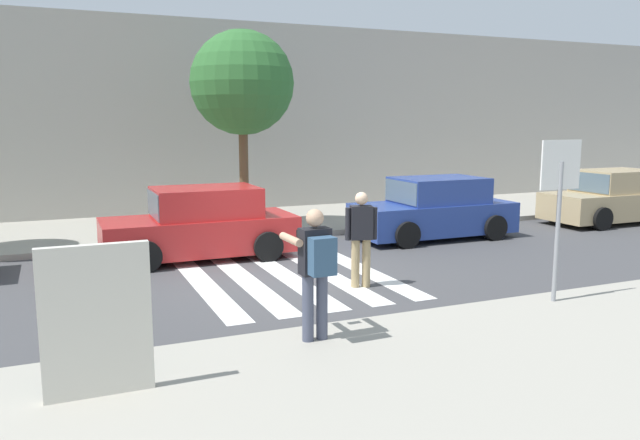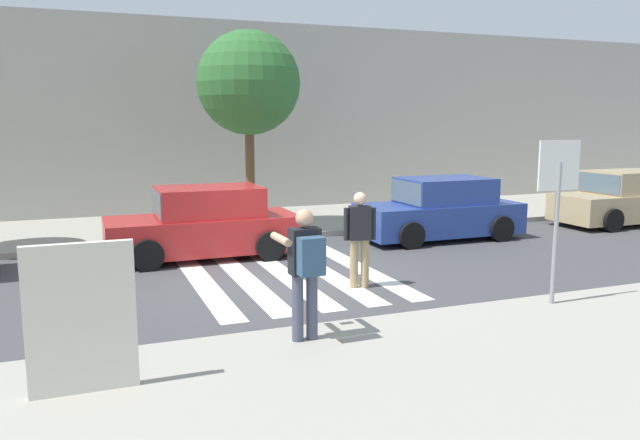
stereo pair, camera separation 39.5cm
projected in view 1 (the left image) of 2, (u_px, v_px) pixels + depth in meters
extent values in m
plane|color=#424244|center=(287.00, 277.00, 11.97)|extent=(120.00, 120.00, 0.00)
cube|color=#9E998C|center=(498.00, 409.00, 6.33)|extent=(60.00, 6.00, 0.14)
cube|color=#9E998C|center=(213.00, 226.00, 17.41)|extent=(60.00, 4.80, 0.14)
cube|color=#ADA89E|center=(180.00, 119.00, 20.94)|extent=(56.00, 4.00, 6.04)
cube|color=silver|center=(202.00, 283.00, 11.53)|extent=(0.44, 5.20, 0.01)
cube|color=silver|center=(244.00, 278.00, 11.84)|extent=(0.44, 5.20, 0.01)
cube|color=silver|center=(284.00, 274.00, 12.15)|extent=(0.44, 5.20, 0.01)
cube|color=silver|center=(321.00, 271.00, 12.46)|extent=(0.44, 5.20, 0.01)
cube|color=silver|center=(357.00, 267.00, 12.78)|extent=(0.44, 5.20, 0.01)
cylinder|color=gray|center=(557.00, 232.00, 9.72)|extent=(0.07, 0.07, 2.21)
cube|color=white|center=(561.00, 165.00, 9.57)|extent=(0.76, 0.03, 0.76)
cube|color=red|center=(560.00, 165.00, 9.58)|extent=(0.66, 0.02, 0.66)
cylinder|color=#474C60|center=(308.00, 308.00, 8.04)|extent=(0.15, 0.15, 0.88)
cylinder|color=#474C60|center=(322.00, 306.00, 8.12)|extent=(0.15, 0.15, 0.88)
cube|color=black|center=(315.00, 251.00, 7.96)|extent=(0.39, 0.25, 0.60)
sphere|color=tan|center=(315.00, 218.00, 7.89)|extent=(0.23, 0.23, 0.23)
cylinder|color=tan|center=(291.00, 239.00, 8.04)|extent=(0.12, 0.58, 0.10)
cylinder|color=tan|center=(325.00, 237.00, 8.23)|extent=(0.12, 0.58, 0.10)
cube|color=black|center=(303.00, 233.00, 8.29)|extent=(0.14, 0.10, 0.10)
cube|color=#335170|center=(322.00, 256.00, 7.76)|extent=(0.33, 0.21, 0.48)
cylinder|color=tan|center=(355.00, 263.00, 11.16)|extent=(0.15, 0.15, 0.88)
cylinder|color=tan|center=(366.00, 263.00, 11.19)|extent=(0.15, 0.15, 0.88)
cube|color=black|center=(361.00, 223.00, 11.06)|extent=(0.43, 0.33, 0.60)
sphere|color=beige|center=(362.00, 199.00, 10.99)|extent=(0.23, 0.23, 0.23)
cylinder|color=black|center=(348.00, 224.00, 11.03)|extent=(0.10, 0.10, 0.58)
cylinder|color=black|center=(374.00, 223.00, 11.10)|extent=(0.10, 0.10, 0.58)
cube|color=red|center=(200.00, 234.00, 13.52)|extent=(4.10, 1.70, 0.76)
cube|color=red|center=(206.00, 202.00, 13.47)|extent=(2.20, 1.56, 0.64)
cube|color=slate|center=(155.00, 205.00, 13.05)|extent=(0.10, 1.50, 0.54)
cube|color=slate|center=(249.00, 200.00, 13.85)|extent=(0.10, 1.50, 0.51)
cylinder|color=black|center=(145.00, 256.00, 12.29)|extent=(0.64, 0.22, 0.64)
cylinder|color=black|center=(135.00, 241.00, 13.83)|extent=(0.64, 0.22, 0.64)
cylinder|color=black|center=(268.00, 246.00, 13.28)|extent=(0.64, 0.22, 0.64)
cylinder|color=black|center=(245.00, 233.00, 14.82)|extent=(0.64, 0.22, 0.64)
cube|color=#284293|center=(433.00, 218.00, 15.84)|extent=(4.10, 1.70, 0.76)
cube|color=#284293|center=(439.00, 190.00, 15.79)|extent=(2.20, 1.56, 0.64)
cube|color=slate|center=(402.00, 192.00, 15.37)|extent=(0.10, 1.50, 0.54)
cube|color=slate|center=(470.00, 188.00, 16.17)|extent=(0.10, 1.50, 0.51)
cylinder|color=black|center=(407.00, 235.00, 14.61)|extent=(0.64, 0.22, 0.64)
cylinder|color=black|center=(373.00, 224.00, 16.15)|extent=(0.64, 0.22, 0.64)
cylinder|color=black|center=(495.00, 228.00, 15.60)|extent=(0.64, 0.22, 0.64)
cylinder|color=black|center=(455.00, 218.00, 17.14)|extent=(0.64, 0.22, 0.64)
cube|color=tan|center=(611.00, 205.00, 18.23)|extent=(4.10, 1.70, 0.76)
cube|color=tan|center=(617.00, 181.00, 18.18)|extent=(2.20, 1.56, 0.64)
cube|color=slate|center=(589.00, 182.00, 17.77)|extent=(0.10, 1.50, 0.54)
cube|color=slate|center=(640.00, 180.00, 18.56)|extent=(0.10, 1.50, 0.51)
cylinder|color=black|center=(602.00, 219.00, 17.00)|extent=(0.64, 0.22, 0.64)
cylinder|color=black|center=(556.00, 211.00, 18.54)|extent=(0.64, 0.22, 0.64)
cylinder|color=black|center=(618.00, 206.00, 19.53)|extent=(0.64, 0.22, 0.64)
cylinder|color=brown|center=(244.00, 172.00, 16.33)|extent=(0.24, 0.24, 2.99)
sphere|color=#2D662D|center=(242.00, 83.00, 15.97)|extent=(2.67, 2.67, 2.67)
cube|color=beige|center=(97.00, 321.00, 6.38)|extent=(1.10, 0.10, 1.60)
cube|color=#5199B2|center=(96.00, 320.00, 6.43)|extent=(0.96, 0.02, 1.46)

